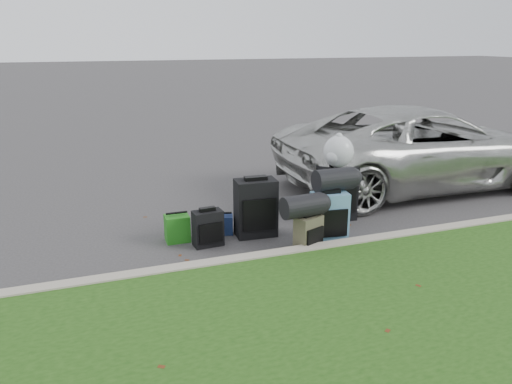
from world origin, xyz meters
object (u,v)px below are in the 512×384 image
object	(u,v)px
suitcase_large_black_right	(337,193)
suitcase_small_black	(208,228)
suitcase_olive	(308,234)
tote_green	(177,228)
suitcase_teal	(329,217)
suv	(422,147)
suitcase_large_black_left	(256,208)
tote_navy	(224,225)

from	to	relation	value
suitcase_large_black_right	suitcase_small_black	bearing A→B (deg)	-166.65
suitcase_olive	tote_green	bearing A→B (deg)	127.76
suitcase_olive	suitcase_teal	world-z (taller)	suitcase_teal
suv	suitcase_olive	xyz separation A→B (m)	(-3.27, -2.05, -0.50)
suv	suitcase_large_black_right	size ratio (longest dim) A/B	6.43
suitcase_large_black_left	suitcase_olive	bearing A→B (deg)	-54.94
suitcase_olive	suitcase_large_black_right	world-z (taller)	suitcase_large_black_right
suitcase_large_black_right	tote_green	size ratio (longest dim) A/B	2.29
suitcase_olive	tote_navy	xyz separation A→B (m)	(-0.86, 0.95, -0.11)
suitcase_small_black	suitcase_teal	size ratio (longest dim) A/B	0.71
suitcase_olive	suitcase_teal	distance (m)	0.48
suitcase_olive	suitcase_teal	bearing A→B (deg)	6.03
suitcase_small_black	suitcase_olive	bearing A→B (deg)	-32.89
suv	suitcase_small_black	world-z (taller)	suv
suitcase_olive	tote_green	distance (m)	1.78
suitcase_small_black	tote_green	distance (m)	0.46
suitcase_small_black	tote_green	world-z (taller)	suitcase_small_black
tote_green	suitcase_large_black_left	bearing A→B (deg)	-7.74
suitcase_large_black_left	suitcase_teal	world-z (taller)	suitcase_large_black_left
suitcase_olive	suitcase_teal	xyz separation A→B (m)	(0.41, 0.22, 0.10)
suitcase_olive	suitcase_large_black_right	xyz separation A→B (m)	(0.93, 0.95, 0.18)
suv	tote_green	world-z (taller)	suv
suitcase_small_black	suitcase_large_black_left	size ratio (longest dim) A/B	0.60
tote_green	suitcase_large_black_right	bearing A→B (deg)	1.77
suv	tote_green	distance (m)	4.96
suitcase_large_black_left	suitcase_teal	size ratio (longest dim) A/B	1.18
tote_green	tote_navy	world-z (taller)	tote_green
tote_green	suv	bearing A→B (deg)	14.06
suitcase_large_black_left	suitcase_olive	xyz separation A→B (m)	(0.45, -0.75, -0.16)
suv	suitcase_olive	distance (m)	3.89
suv	suitcase_olive	bearing A→B (deg)	122.65
suitcase_large_black_right	tote_navy	size ratio (longest dim) A/B	3.12
suitcase_teal	tote_navy	world-z (taller)	suitcase_teal
suitcase_small_black	tote_navy	distance (m)	0.48
suv	suitcase_small_black	bearing A→B (deg)	108.42
suv	suitcase_large_black_right	xyz separation A→B (m)	(-2.34, -1.09, -0.33)
suitcase_olive	suitcase_large_black_left	bearing A→B (deg)	99.68
suitcase_small_black	suitcase_large_black_right	xyz separation A→B (m)	(2.11, 0.34, 0.17)
suv	tote_navy	size ratio (longest dim) A/B	20.07
suitcase_teal	suitcase_large_black_right	distance (m)	0.90
tote_navy	suv	bearing A→B (deg)	30.79
suitcase_teal	suitcase_large_black_left	bearing A→B (deg)	155.29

